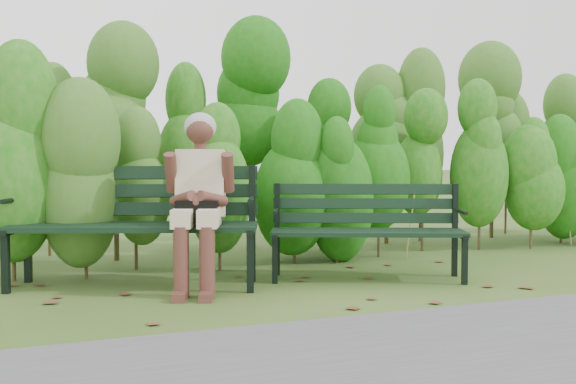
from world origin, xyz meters
name	(u,v)px	position (x,y,z in m)	size (l,w,h in m)	color
ground	(305,290)	(0.00, 0.00, 0.00)	(80.00, 80.00, 0.00)	#294816
footpath	(487,375)	(0.00, -2.20, 0.01)	(60.00, 2.50, 0.01)	#474749
hedge_band	(234,135)	(0.00, 1.86, 1.26)	(11.04, 1.67, 2.42)	#47381E
leaf_litter	(323,297)	(0.02, -0.28, 0.00)	(5.90, 2.26, 0.01)	brown
bench_left	(137,215)	(-1.17, 0.71, 0.57)	(2.04, 1.27, 0.97)	black
bench_right	(367,223)	(0.71, 0.30, 0.48)	(1.69, 1.13, 0.81)	black
seated_woman	(199,189)	(-0.75, 0.34, 0.79)	(0.63, 0.86, 1.39)	beige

